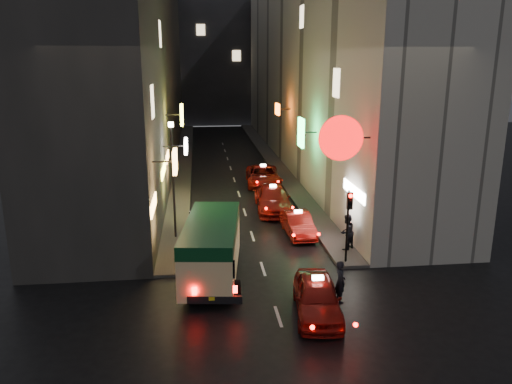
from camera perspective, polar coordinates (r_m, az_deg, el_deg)
name	(u,v)px	position (r m, az deg, el deg)	size (l,w,h in m)	color
ground	(299,382)	(16.27, 4.96, -20.78)	(120.00, 120.00, 0.00)	black
building_left	(138,65)	(47.20, -13.37, 13.94)	(7.50, 52.00, 18.00)	#363331
building_right	(313,65)	(48.15, 6.52, 14.25)	(8.41, 52.00, 18.00)	#A9A49B
building_far	(214,49)	(78.98, -4.81, 15.97)	(30.00, 10.00, 22.00)	#313136
sidewalk_left	(184,162)	(47.87, -8.26, 3.43)	(1.50, 52.00, 0.15)	#474442
sidewalk_right	(272,160)	(48.37, 1.87, 3.70)	(1.50, 52.00, 0.15)	#474442
minibus	(212,243)	(22.02, -5.08, -5.83)	(2.95, 6.50, 2.69)	beige
taxi_near	(317,294)	(19.48, 7.02, -11.54)	(2.78, 5.49, 1.84)	maroon
taxi_second	(298,222)	(27.79, 4.83, -3.46)	(2.07, 4.73, 1.66)	maroon
taxi_third	(273,197)	(32.15, 1.94, -0.56)	(2.58, 5.78, 1.98)	maroon
taxi_far	(263,174)	(38.58, 0.82, 2.04)	(2.58, 5.65, 1.93)	maroon
pedestrian_crossing	(340,279)	(20.52, 9.62, -9.75)	(0.65, 0.42, 1.97)	black
pedestrian_sidewalk	(347,230)	(25.56, 10.34, -4.26)	(0.78, 0.49, 2.08)	black
traffic_light	(349,211)	(23.46, 10.57, -2.18)	(0.26, 0.43, 3.50)	black
lamp_post	(173,173)	(26.58, -9.47, 2.20)	(0.28, 0.28, 6.22)	black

